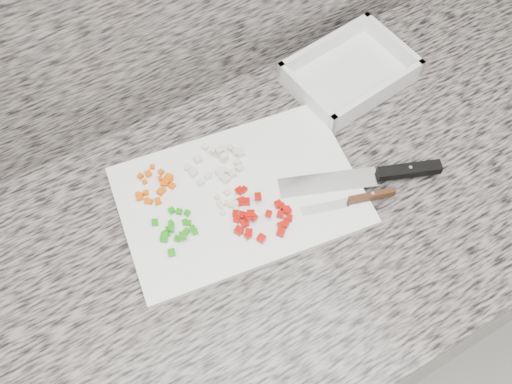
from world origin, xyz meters
TOP-DOWN VIEW (x-y plane):
  - cabinet at (0.00, 1.44)m, footprint 3.92×0.62m
  - countertop at (0.00, 1.44)m, footprint 3.96×0.64m
  - cutting_board at (0.05, 1.50)m, footprint 0.43×0.32m
  - carrot_pile at (-0.07, 1.58)m, footprint 0.07×0.08m
  - onion_pile at (0.05, 1.57)m, footprint 0.11×0.09m
  - green_pepper_pile at (-0.07, 1.49)m, footprint 0.07×0.08m
  - red_pepper_pile at (0.06, 1.44)m, footprint 0.10×0.12m
  - garlic_pile at (0.03, 1.49)m, footprint 0.04×0.05m
  - chef_knife at (0.28, 1.41)m, footprint 0.27×0.13m
  - paring_knife at (0.22, 1.39)m, footprint 0.16×0.06m
  - tray at (0.36, 1.62)m, footprint 0.24×0.19m

SIDE VIEW (x-z plane):
  - cabinet at x=0.00m, z-range 0.00..0.86m
  - countertop at x=0.00m, z-range 0.86..0.90m
  - cutting_board at x=0.05m, z-range 0.90..0.91m
  - tray at x=0.36m, z-range 0.89..0.94m
  - garlic_pile at x=0.03m, z-range 0.91..0.92m
  - carrot_pile at x=-0.07m, z-range 0.91..0.92m
  - chef_knife at x=0.28m, z-range 0.91..0.93m
  - paring_knife at x=0.22m, z-range 0.91..0.93m
  - onion_pile at x=0.05m, z-range 0.91..0.93m
  - green_pepper_pile at x=-0.07m, z-range 0.91..0.93m
  - red_pepper_pile at x=0.06m, z-range 0.91..0.93m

